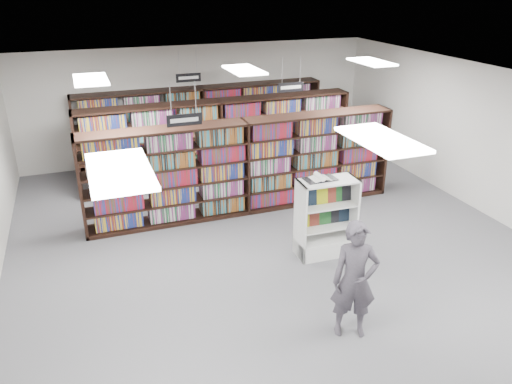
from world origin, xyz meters
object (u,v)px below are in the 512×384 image
object	(u,v)px
shopper	(355,280)
open_book	(320,178)
bookshelf_row_near	(245,167)
endcap_display	(324,229)

from	to	relation	value
shopper	open_book	bearing A→B (deg)	96.12
bookshelf_row_near	endcap_display	distance (m)	2.51
bookshelf_row_near	endcap_display	xyz separation A→B (m)	(0.79, -2.32, -0.54)
open_book	shopper	distance (m)	2.45
open_book	bookshelf_row_near	bearing A→B (deg)	104.98
shopper	endcap_display	bearing A→B (deg)	92.75
bookshelf_row_near	shopper	xyz separation A→B (m)	(0.09, -4.57, -0.13)
open_book	endcap_display	bearing A→B (deg)	-17.34
endcap_display	open_book	size ratio (longest dim) A/B	2.58
endcap_display	open_book	xyz separation A→B (m)	(-0.13, 0.04, 1.05)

